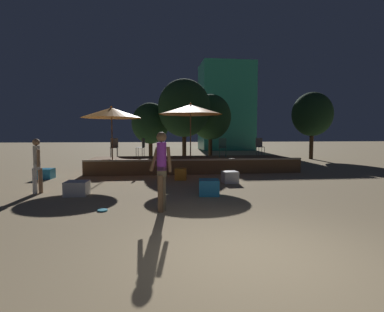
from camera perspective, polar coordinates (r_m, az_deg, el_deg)
ground_plane at (r=4.73m, az=12.51°, el=-18.51°), size 120.00×120.00×0.00m
wooden_deck at (r=14.80m, az=0.05°, el=-1.56°), size 9.80×3.05×0.70m
patio_umbrella_0 at (r=13.33m, az=-0.29°, el=8.83°), size 2.78×2.78×3.17m
patio_umbrella_1 at (r=13.37m, az=-15.08°, el=7.94°), size 2.54×2.54×3.01m
cube_seat_0 at (r=13.50m, az=-26.09°, el=-3.04°), size 0.61×0.61×0.41m
cube_seat_1 at (r=11.21m, az=7.24°, el=-4.00°), size 0.57×0.57×0.43m
cube_seat_2 at (r=8.94m, az=3.25°, el=-5.98°), size 0.66×0.66×0.46m
cube_seat_3 at (r=11.83m, az=-2.14°, el=-3.47°), size 0.52×0.52×0.45m
cube_seat_4 at (r=9.53m, az=-21.07°, el=-5.75°), size 0.65×0.65×0.42m
person_0 at (r=7.01m, az=-5.79°, el=-2.14°), size 0.54×0.30×1.86m
person_1 at (r=10.23m, az=-27.44°, el=-1.39°), size 0.34×0.40×1.67m
bistro_chair_0 at (r=15.46m, az=12.76°, el=2.05°), size 0.40×0.40×0.90m
bistro_chair_1 at (r=14.79m, az=-14.61°, el=1.92°), size 0.40×0.40×0.90m
bistro_chair_2 at (r=14.41m, az=5.85°, el=1.97°), size 0.41×0.41×0.90m
bistro_chair_3 at (r=14.56m, az=-9.52°, el=1.96°), size 0.43×0.42×0.90m
frisbee_disc at (r=7.49m, az=-16.67°, el=-9.86°), size 0.24×0.24×0.03m
background_tree_0 at (r=20.43m, az=-1.50°, el=9.09°), size 3.53×3.53×5.48m
background_tree_1 at (r=23.15m, az=21.92°, el=7.37°), size 2.83×2.83×4.76m
background_tree_2 at (r=21.42m, az=-7.93°, el=6.17°), size 2.62×2.62×3.99m
background_tree_3 at (r=22.29m, az=3.54°, el=7.40°), size 3.03×3.03×4.71m
distant_building at (r=34.41m, az=6.46°, el=9.22°), size 5.71×4.65×9.58m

